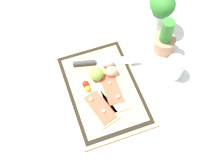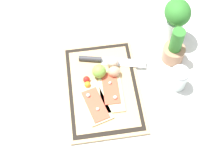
{
  "view_description": "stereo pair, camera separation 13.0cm",
  "coord_description": "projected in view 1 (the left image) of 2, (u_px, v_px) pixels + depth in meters",
  "views": [
    {
      "loc": [
        0.61,
        -0.18,
        1.16
      ],
      "look_at": [
        0.0,
        0.04,
        0.03
      ],
      "focal_mm": 50.0,
      "sensor_mm": 36.0,
      "label": 1
    },
    {
      "loc": [
        0.64,
        -0.05,
        1.16
      ],
      "look_at": [
        0.0,
        0.04,
        0.03
      ],
      "focal_mm": 50.0,
      "sensor_mm": 36.0,
      "label": 2
    }
  ],
  "objects": [
    {
      "name": "ground_plane",
      "position": [
        103.0,
        91.0,
        1.32
      ],
      "size": [
        6.0,
        6.0,
        0.0
      ],
      "primitive_type": "plane",
      "color": "silver"
    },
    {
      "name": "cutting_board",
      "position": [
        103.0,
        90.0,
        1.31
      ],
      "size": [
        0.46,
        0.31,
        0.02
      ],
      "color": "tan",
      "rests_on": "ground_plane"
    },
    {
      "name": "pizza_slice_near",
      "position": [
        99.0,
        106.0,
        1.26
      ],
      "size": [
        0.21,
        0.14,
        0.02
      ],
      "color": "beige",
      "rests_on": "cutting_board"
    },
    {
      "name": "pizza_slice_far",
      "position": [
        112.0,
        91.0,
        1.3
      ],
      "size": [
        0.19,
        0.1,
        0.02
      ],
      "color": "beige",
      "rests_on": "cutting_board"
    },
    {
      "name": "knife",
      "position": [
        95.0,
        62.0,
        1.36
      ],
      "size": [
        0.1,
        0.29,
        0.02
      ],
      "color": "silver",
      "rests_on": "cutting_board"
    },
    {
      "name": "egg_brown",
      "position": [
        111.0,
        71.0,
        1.32
      ],
      "size": [
        0.05,
        0.05,
        0.05
      ],
      "primitive_type": "ellipsoid",
      "color": "tan",
      "rests_on": "cutting_board"
    },
    {
      "name": "egg_pink",
      "position": [
        108.0,
        62.0,
        1.35
      ],
      "size": [
        0.05,
        0.05,
        0.05
      ],
      "primitive_type": "ellipsoid",
      "color": "beige",
      "rests_on": "cutting_board"
    },
    {
      "name": "lime",
      "position": [
        97.0,
        74.0,
        1.31
      ],
      "size": [
        0.06,
        0.06,
        0.06
      ],
      "primitive_type": "sphere",
      "color": "#7FB742",
      "rests_on": "cutting_board"
    },
    {
      "name": "cherry_tomato_red",
      "position": [
        86.0,
        84.0,
        1.3
      ],
      "size": [
        0.03,
        0.03,
        0.03
      ],
      "primitive_type": "sphere",
      "color": "red",
      "rests_on": "cutting_board"
    },
    {
      "name": "cherry_tomato_yellow",
      "position": [
        88.0,
        89.0,
        1.29
      ],
      "size": [
        0.03,
        0.03,
        0.03
      ],
      "primitive_type": "sphere",
      "color": "gold",
      "rests_on": "cutting_board"
    },
    {
      "name": "herb_pot",
      "position": [
        165.0,
        40.0,
        1.38
      ],
      "size": [
        0.1,
        0.1,
        0.18
      ],
      "color": "#AD7A5B",
      "rests_on": "ground_plane"
    },
    {
      "name": "sauce_jar",
      "position": [
        175.0,
        68.0,
        1.33
      ],
      "size": [
        0.08,
        0.08,
        0.1
      ],
      "color": "silver",
      "rests_on": "ground_plane"
    },
    {
      "name": "herb_glass",
      "position": [
        161.0,
        9.0,
        1.38
      ],
      "size": [
        0.13,
        0.11,
        0.21
      ],
      "color": "silver",
      "rests_on": "ground_plane"
    }
  ]
}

